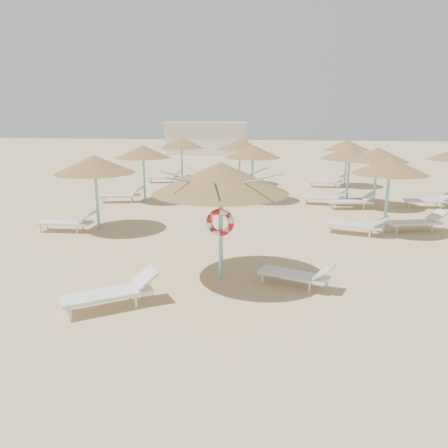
# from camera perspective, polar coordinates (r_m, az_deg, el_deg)

# --- Properties ---
(ground) EXTENTS (120.00, 120.00, 0.00)m
(ground) POSITION_cam_1_polar(r_m,az_deg,el_deg) (11.13, -2.36, -7.61)
(ground) COLOR tan
(ground) RESTS_ON ground
(main_palapa) EXTENTS (3.35, 3.35, 3.00)m
(main_palapa) POSITION_cam_1_polar(r_m,az_deg,el_deg) (10.69, -0.44, 6.03)
(main_palapa) COLOR #72C3C5
(main_palapa) RESTS_ON ground
(lounger_main_a) EXTENTS (2.06, 1.67, 0.75)m
(lounger_main_a) POSITION_cam_1_polar(r_m,az_deg,el_deg) (9.94, -14.23, -8.59)
(lounger_main_a) COLOR white
(lounger_main_a) RESTS_ON ground
(lounger_main_b) EXTENTS (1.91, 1.19, 0.67)m
(lounger_main_b) POSITION_cam_1_polar(r_m,az_deg,el_deg) (10.89, 9.65, -6.51)
(lounger_main_b) COLOR white
(lounger_main_b) RESTS_ON ground
(palapa_field) EXTENTS (18.26, 14.35, 2.72)m
(palapa_field) POSITION_cam_1_polar(r_m,az_deg,el_deg) (20.55, 8.35, 9.03)
(palapa_field) COLOR #72C3C5
(palapa_field) RESTS_ON ground
(service_hut) EXTENTS (8.40, 4.40, 3.25)m
(service_hut) POSITION_cam_1_polar(r_m,az_deg,el_deg) (45.91, -2.14, 11.16)
(service_hut) COLOR silver
(service_hut) RESTS_ON ground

